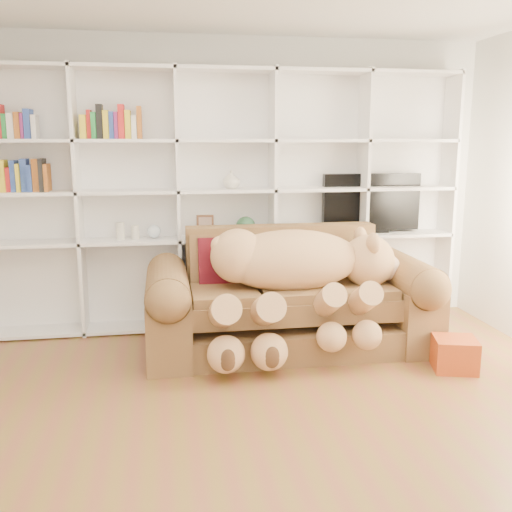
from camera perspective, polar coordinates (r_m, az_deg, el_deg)
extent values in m
plane|color=brown|center=(3.48, 1.61, -18.73)|extent=(5.00, 5.00, 0.00)
cube|color=silver|center=(5.50, -3.27, 7.27)|extent=(5.00, 0.02, 2.70)
cube|color=white|center=(5.48, -3.21, 5.68)|extent=(4.40, 0.03, 2.40)
cube|color=white|center=(5.34, -17.30, 5.03)|extent=(0.03, 0.35, 2.40)
cube|color=white|center=(5.29, -7.79, 5.39)|extent=(0.03, 0.35, 2.40)
cube|color=white|center=(5.38, 1.66, 5.59)|extent=(0.03, 0.35, 2.40)
cube|color=white|center=(5.62, 10.55, 5.65)|extent=(0.03, 0.35, 2.40)
cube|color=white|center=(5.97, 18.56, 5.59)|extent=(0.03, 0.35, 2.40)
cube|color=white|center=(5.56, -2.90, -6.56)|extent=(4.40, 0.35, 0.03)
cube|color=white|center=(5.37, -2.98, 1.79)|extent=(4.40, 0.35, 0.03)
cube|color=white|center=(5.31, -3.04, 6.58)|extent=(4.40, 0.35, 0.03)
cube|color=white|center=(5.29, -3.09, 11.44)|extent=(4.40, 0.35, 0.03)
cube|color=white|center=(5.33, -3.16, 18.13)|extent=(4.40, 0.35, 0.03)
cube|color=brown|center=(4.94, 3.38, -7.83)|extent=(2.29, 0.93, 0.24)
cube|color=brown|center=(4.81, 3.49, -3.88)|extent=(1.70, 0.76, 0.33)
cube|color=brown|center=(5.17, 2.47, -0.19)|extent=(1.70, 0.22, 0.60)
cube|color=brown|center=(4.77, -8.74, -6.38)|extent=(0.35, 1.03, 0.60)
cube|color=brown|center=(5.20, 14.52, -5.12)|extent=(0.35, 1.03, 0.60)
cylinder|color=brown|center=(4.69, -8.85, -2.89)|extent=(0.35, 0.98, 0.35)
cylinder|color=brown|center=(5.12, 14.69, -1.91)|extent=(0.35, 0.98, 0.35)
ellipsoid|color=tan|center=(4.71, 3.53, -0.42)|extent=(1.17, 0.57, 0.51)
sphere|color=tan|center=(4.62, -1.85, 0.01)|extent=(0.44, 0.44, 0.44)
sphere|color=tan|center=(4.90, 11.15, -0.50)|extent=(0.44, 0.44, 0.44)
sphere|color=tan|center=(4.98, 12.98, -1.11)|extent=(0.22, 0.22, 0.22)
sphere|color=#452C19|center=(5.01, 13.88, -1.18)|extent=(0.07, 0.07, 0.07)
ellipsoid|color=tan|center=(4.72, 11.66, 1.27)|extent=(0.11, 0.17, 0.17)
ellipsoid|color=tan|center=(5.01, 10.39, 1.90)|extent=(0.11, 0.17, 0.17)
sphere|color=tan|center=(4.59, -3.61, 1.07)|extent=(0.15, 0.15, 0.15)
cylinder|color=tan|center=(4.49, 7.04, -4.68)|extent=(0.19, 0.54, 0.39)
cylinder|color=tan|center=(4.57, 10.46, -4.48)|extent=(0.19, 0.54, 0.39)
cylinder|color=tan|center=(4.35, -3.32, -5.70)|extent=(0.22, 0.62, 0.46)
cylinder|color=tan|center=(4.39, 0.90, -5.51)|extent=(0.22, 0.62, 0.46)
sphere|color=tan|center=(4.40, 7.60, -8.08)|extent=(0.23, 0.23, 0.23)
sphere|color=tan|center=(4.48, 11.09, -7.80)|extent=(0.23, 0.23, 0.23)
sphere|color=tan|center=(4.27, -3.03, -9.75)|extent=(0.28, 0.28, 0.28)
sphere|color=tan|center=(4.32, 1.30, -9.51)|extent=(0.28, 0.28, 0.28)
cube|color=#590F1B|center=(4.89, -3.31, -0.67)|extent=(0.43, 0.24, 0.45)
cube|color=#AD4117|center=(4.74, 19.24, -9.25)|extent=(0.38, 0.37, 0.25)
cube|color=black|center=(5.71, 11.44, 5.31)|extent=(0.97, 0.08, 0.55)
cube|color=black|center=(5.74, 11.33, 2.57)|extent=(0.32, 0.18, 0.04)
cube|color=#51301B|center=(5.33, -5.11, 3.05)|extent=(0.16, 0.04, 0.20)
sphere|color=#2E5A3A|center=(5.37, -1.04, 2.98)|extent=(0.19, 0.19, 0.19)
cylinder|color=silver|center=(5.34, -13.41, 2.45)|extent=(0.10, 0.10, 0.16)
cylinder|color=silver|center=(5.33, -11.98, 2.35)|extent=(0.09, 0.09, 0.13)
sphere|color=silver|center=(5.32, -10.17, 2.45)|extent=(0.12, 0.12, 0.12)
imported|color=beige|center=(5.31, -2.48, 7.65)|extent=(0.18, 0.18, 0.17)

